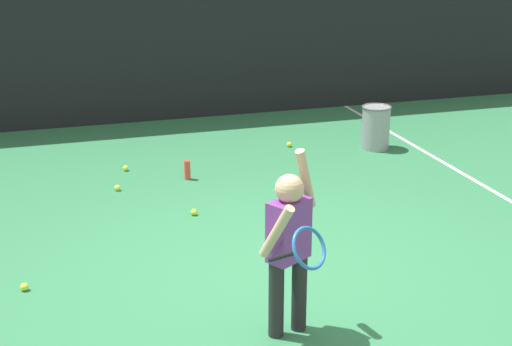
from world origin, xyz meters
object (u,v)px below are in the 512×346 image
object	(u,v)px
tennis_ball_1	(377,135)
tennis_ball_6	(194,212)
water_bottle	(187,170)
tennis_player	(290,241)
tennis_ball_3	(289,144)
tennis_ball_5	(117,188)
ball_hopper	(376,127)
tennis_ball_7	(24,287)
tennis_ball_2	(126,168)

from	to	relation	value
tennis_ball_1	tennis_ball_6	world-z (taller)	same
water_bottle	tennis_player	bearing A→B (deg)	-89.98
tennis_player	tennis_ball_3	xyz separation A→B (m)	(1.53, 4.32, -0.69)
tennis_ball_5	tennis_ball_6	size ratio (longest dim) A/B	1.00
water_bottle	tennis_ball_3	size ratio (longest dim) A/B	3.33
tennis_player	tennis_ball_5	xyz separation A→B (m)	(-0.82, 3.32, -0.69)
ball_hopper	tennis_ball_1	size ratio (longest dim) A/B	8.52
tennis_player	tennis_ball_5	distance (m)	3.49
tennis_ball_5	tennis_ball_6	xyz separation A→B (m)	(0.65, -0.94, 0.00)
tennis_ball_3	tennis_ball_7	world-z (taller)	same
tennis_ball_2	tennis_ball_6	world-z (taller)	same
tennis_ball_2	tennis_ball_5	xyz separation A→B (m)	(-0.18, -0.65, 0.00)
tennis_ball_1	tennis_ball_5	xyz separation A→B (m)	(-3.64, -1.05, 0.00)
tennis_player	tennis_ball_2	distance (m)	4.08
tennis_player	water_bottle	bearing A→B (deg)	60.23
tennis_ball_1	tennis_ball_2	size ratio (longest dim) A/B	1.00
tennis_player	tennis_ball_7	size ratio (longest dim) A/B	20.46
tennis_ball_5	tennis_ball_6	world-z (taller)	same
tennis_player	tennis_ball_5	world-z (taller)	tennis_player
tennis_ball_6	tennis_ball_2	bearing A→B (deg)	106.65
tennis_ball_1	tennis_ball_7	distance (m)	5.60
ball_hopper	water_bottle	xyz separation A→B (m)	(-2.58, -0.47, -0.18)
tennis_ball_1	tennis_ball_2	world-z (taller)	same
ball_hopper	tennis_ball_6	world-z (taller)	ball_hopper
tennis_ball_1	ball_hopper	bearing A→B (deg)	-119.82
tennis_ball_2	tennis_ball_7	xyz separation A→B (m)	(-1.17, -2.75, 0.00)
tennis_ball_2	tennis_player	bearing A→B (deg)	-80.85
water_bottle	tennis_ball_1	size ratio (longest dim) A/B	3.33
ball_hopper	tennis_ball_2	world-z (taller)	ball_hopper
tennis_ball_1	tennis_ball_6	distance (m)	3.59
tennis_ball_1	tennis_ball_5	bearing A→B (deg)	-163.89
ball_hopper	water_bottle	world-z (taller)	ball_hopper
tennis_ball_1	tennis_ball_5	size ratio (longest dim) A/B	1.00
tennis_player	tennis_ball_1	xyz separation A→B (m)	(2.82, 4.38, -0.69)
water_bottle	tennis_ball_1	world-z (taller)	water_bottle
tennis_ball_5	tennis_ball_3	bearing A→B (deg)	22.99
tennis_player	tennis_ball_1	bearing A→B (deg)	27.36
ball_hopper	tennis_ball_5	bearing A→B (deg)	-169.72
water_bottle	tennis_ball_7	world-z (taller)	water_bottle
tennis_ball_7	tennis_ball_5	bearing A→B (deg)	64.60
tennis_player	water_bottle	world-z (taller)	tennis_player
tennis_player	ball_hopper	size ratio (longest dim) A/B	2.40
ball_hopper	tennis_ball_6	xyz separation A→B (m)	(-2.74, -1.55, -0.26)
tennis_ball_7	tennis_player	bearing A→B (deg)	-34.09
water_bottle	tennis_ball_3	bearing A→B (deg)	29.03
water_bottle	tennis_ball_3	xyz separation A→B (m)	(1.53, 0.85, -0.08)
tennis_ball_6	tennis_ball_7	distance (m)	2.01
tennis_ball_5	tennis_ball_7	distance (m)	2.32
tennis_ball_3	tennis_ball_7	xyz separation A→B (m)	(-3.34, -3.09, 0.00)
ball_hopper	tennis_ball_5	xyz separation A→B (m)	(-3.39, -0.61, -0.26)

